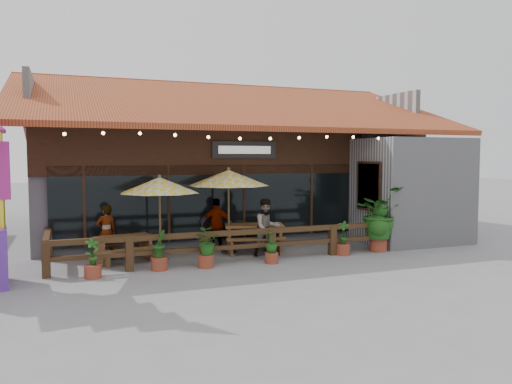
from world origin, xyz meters
name	(u,v)px	position (x,y,z in m)	size (l,w,h in m)	color
ground	(280,255)	(0.00, 0.00, 0.00)	(100.00, 100.00, 0.00)	gray
restaurant_building	(223,175)	(0.26, 6.61, 2.21)	(15.50, 14.73, 6.09)	#A7A7AC
patio_railing	(211,241)	(-2.25, -0.27, 0.61)	(10.00, 2.60, 0.92)	#472E19
umbrella_left	(160,185)	(-3.49, 0.64, 2.15)	(2.84, 2.84, 2.47)	brown
umbrella_right	(229,178)	(-1.32, 0.95, 2.32)	(3.17, 3.17, 2.66)	brown
picnic_table_left	(124,244)	(-4.50, 0.78, 0.50)	(1.79, 1.63, 0.74)	brown
picnic_table_right	(254,233)	(-0.53, 0.83, 0.59)	(2.14, 1.97, 0.87)	brown
tropical_plant	(379,214)	(3.18, -0.46, 1.17)	(1.92, 1.84, 2.05)	brown
diner_a	(106,232)	(-4.93, 1.36, 0.79)	(0.58, 0.38, 1.59)	#341D10
diner_b	(267,228)	(-0.42, 0.03, 0.86)	(0.84, 0.65, 1.73)	#341D10
diner_c	(217,224)	(-1.54, 1.47, 0.83)	(0.97, 0.41, 1.66)	#341D10
planter_a	(93,261)	(-5.44, -0.96, 0.42)	(0.41, 0.41, 1.00)	brown
planter_b	(159,252)	(-3.76, -0.66, 0.48)	(0.45, 0.49, 1.05)	brown
planter_c	(206,246)	(-2.54, -0.79, 0.60)	(0.85, 0.85, 1.06)	brown
planter_d	(271,247)	(-0.68, -0.92, 0.44)	(0.49, 0.49, 0.92)	brown
planter_e	(343,241)	(1.80, -0.62, 0.43)	(0.42, 0.44, 1.03)	brown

